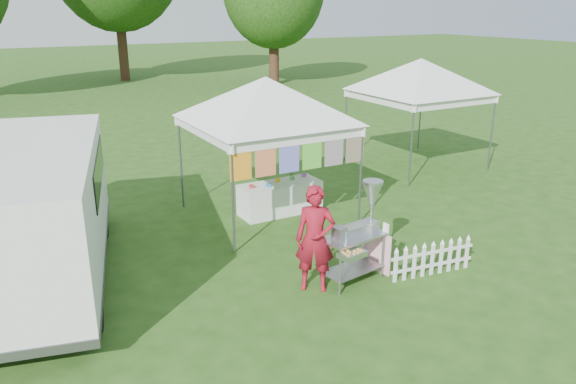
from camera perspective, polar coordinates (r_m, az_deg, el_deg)
ground at (r=9.60m, az=7.64°, el=-8.85°), size 120.00×120.00×0.00m
canopy_main at (r=11.58m, az=-2.27°, el=11.58°), size 4.24×4.24×3.45m
canopy_right at (r=15.97m, az=13.41°, el=13.04°), size 4.24×4.24×3.45m
donut_cart at (r=9.25m, az=7.51°, el=-3.29°), size 1.20×0.98×1.66m
vendor at (r=8.90m, az=2.78°, el=-4.79°), size 0.76×0.71×1.74m
cargo_van at (r=9.97m, az=-24.76°, el=-1.71°), size 3.42×5.85×2.28m
picket_fence at (r=9.87m, az=14.44°, el=-6.65°), size 1.61×0.24×0.56m
display_table at (r=12.35m, az=-0.82°, el=-0.59°), size 1.80×0.70×0.68m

